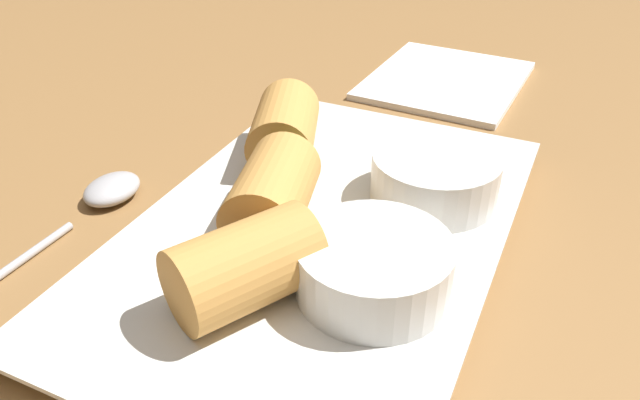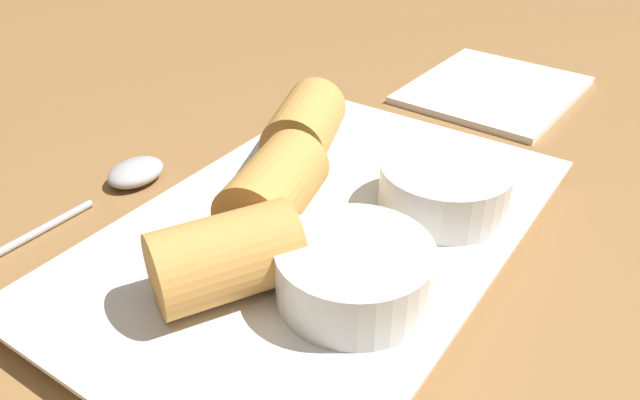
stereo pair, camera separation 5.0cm
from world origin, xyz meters
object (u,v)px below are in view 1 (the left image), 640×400
(serving_plate, at_px, (320,235))
(spoon, at_px, (104,195))
(dipping_bowl_near, at_px, (374,265))
(napkin, at_px, (446,80))
(dipping_bowl_far, at_px, (435,175))

(serving_plate, relative_size, spoon, 2.12)
(dipping_bowl_near, xyz_separation_m, napkin, (-0.32, -0.05, -0.03))
(napkin, bearing_deg, dipping_bowl_near, 8.37)
(dipping_bowl_far, bearing_deg, napkin, -167.24)
(dipping_bowl_far, bearing_deg, spoon, -69.35)
(dipping_bowl_far, height_order, napkin, dipping_bowl_far)
(serving_plate, distance_m, dipping_bowl_near, 0.07)
(dipping_bowl_near, height_order, spoon, dipping_bowl_near)
(serving_plate, height_order, dipping_bowl_near, dipping_bowl_near)
(serving_plate, xyz_separation_m, napkin, (-0.28, 0.00, -0.00))
(dipping_bowl_far, xyz_separation_m, spoon, (0.08, -0.20, -0.02))
(serving_plate, distance_m, dipping_bowl_far, 0.08)
(serving_plate, bearing_deg, spoon, -82.82)
(dipping_bowl_far, height_order, spoon, dipping_bowl_far)
(spoon, distance_m, napkin, 0.34)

